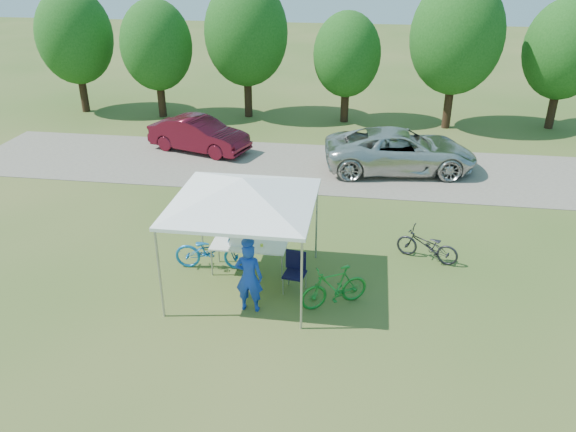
{
  "coord_description": "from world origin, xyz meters",
  "views": [
    {
      "loc": [
        2.64,
        -11.04,
        7.28
      ],
      "look_at": [
        0.7,
        2.0,
        0.91
      ],
      "focal_mm": 35.0,
      "sensor_mm": 36.0,
      "label": 1
    }
  ],
  "objects_px": {
    "folding_table": "(249,246)",
    "minivan": "(400,150)",
    "bike_blue": "(212,251)",
    "bike_dark": "(427,245)",
    "bike_green": "(334,287)",
    "cyclist": "(249,277)",
    "cooler": "(240,237)",
    "sedan": "(199,135)",
    "folding_chair": "(295,268)"
  },
  "relations": [
    {
      "from": "folding_table",
      "to": "bike_blue",
      "type": "height_order",
      "value": "bike_blue"
    },
    {
      "from": "folding_table",
      "to": "bike_dark",
      "type": "bearing_deg",
      "value": 15.44
    },
    {
      "from": "folding_table",
      "to": "bike_green",
      "type": "xyz_separation_m",
      "value": [
        2.17,
        -1.16,
        -0.22
      ]
    },
    {
      "from": "folding_table",
      "to": "bike_green",
      "type": "height_order",
      "value": "bike_green"
    },
    {
      "from": "folding_chair",
      "to": "bike_dark",
      "type": "xyz_separation_m",
      "value": [
        3.13,
        1.81,
        -0.14
      ]
    },
    {
      "from": "bike_blue",
      "to": "bike_green",
      "type": "relative_size",
      "value": 1.15
    },
    {
      "from": "bike_green",
      "to": "minivan",
      "type": "relative_size",
      "value": 0.3
    },
    {
      "from": "bike_green",
      "to": "sedan",
      "type": "bearing_deg",
      "value": -177.72
    },
    {
      "from": "folding_chair",
      "to": "bike_green",
      "type": "distance_m",
      "value": 1.1
    },
    {
      "from": "bike_blue",
      "to": "bike_dark",
      "type": "distance_m",
      "value": 5.43
    },
    {
      "from": "folding_chair",
      "to": "cyclist",
      "type": "height_order",
      "value": "cyclist"
    },
    {
      "from": "cooler",
      "to": "bike_blue",
      "type": "bearing_deg",
      "value": 178.42
    },
    {
      "from": "minivan",
      "to": "sedan",
      "type": "bearing_deg",
      "value": 74.92
    },
    {
      "from": "cooler",
      "to": "minivan",
      "type": "bearing_deg",
      "value": 61.65
    },
    {
      "from": "bike_blue",
      "to": "sedan",
      "type": "xyz_separation_m",
      "value": [
        -2.84,
        8.49,
        0.19
      ]
    },
    {
      "from": "bike_blue",
      "to": "bike_dark",
      "type": "relative_size",
      "value": 1.15
    },
    {
      "from": "cooler",
      "to": "bike_green",
      "type": "distance_m",
      "value": 2.69
    },
    {
      "from": "cyclist",
      "to": "bike_dark",
      "type": "bearing_deg",
      "value": -144.06
    },
    {
      "from": "cooler",
      "to": "bike_dark",
      "type": "xyz_separation_m",
      "value": [
        4.57,
        1.2,
        -0.51
      ]
    },
    {
      "from": "folding_chair",
      "to": "cooler",
      "type": "bearing_deg",
      "value": 166.05
    },
    {
      "from": "sedan",
      "to": "minivan",
      "type": "bearing_deg",
      "value": -80.01
    },
    {
      "from": "minivan",
      "to": "folding_table",
      "type": "bearing_deg",
      "value": 145.23
    },
    {
      "from": "folding_table",
      "to": "cooler",
      "type": "relative_size",
      "value": 3.7
    },
    {
      "from": "bike_dark",
      "to": "folding_chair",
      "type": "bearing_deg",
      "value": -39.05
    },
    {
      "from": "cooler",
      "to": "sedan",
      "type": "xyz_separation_m",
      "value": [
        -3.57,
        8.51,
        -0.25
      ]
    },
    {
      "from": "bike_green",
      "to": "sedan",
      "type": "relative_size",
      "value": 0.4
    },
    {
      "from": "folding_table",
      "to": "bike_blue",
      "type": "bearing_deg",
      "value": 178.79
    },
    {
      "from": "cyclist",
      "to": "cooler",
      "type": "bearing_deg",
      "value": -69.27
    },
    {
      "from": "bike_dark",
      "to": "sedan",
      "type": "bearing_deg",
      "value": -111.03
    },
    {
      "from": "cooler",
      "to": "bike_green",
      "type": "bearing_deg",
      "value": -25.84
    },
    {
      "from": "bike_green",
      "to": "sedan",
      "type": "height_order",
      "value": "sedan"
    },
    {
      "from": "folding_table",
      "to": "cooler",
      "type": "distance_m",
      "value": 0.31
    },
    {
      "from": "folding_table",
      "to": "minivan",
      "type": "xyz_separation_m",
      "value": [
        3.84,
        7.53,
        0.05
      ]
    },
    {
      "from": "minivan",
      "to": "cooler",
      "type": "bearing_deg",
      "value": 143.91
    },
    {
      "from": "folding_table",
      "to": "cooler",
      "type": "bearing_deg",
      "value": -180.0
    },
    {
      "from": "folding_table",
      "to": "minivan",
      "type": "bearing_deg",
      "value": 62.97
    },
    {
      "from": "folding_chair",
      "to": "cooler",
      "type": "height_order",
      "value": "cooler"
    },
    {
      "from": "folding_chair",
      "to": "sedan",
      "type": "distance_m",
      "value": 10.41
    },
    {
      "from": "bike_dark",
      "to": "minivan",
      "type": "height_order",
      "value": "minivan"
    },
    {
      "from": "cooler",
      "to": "bike_dark",
      "type": "distance_m",
      "value": 4.76
    },
    {
      "from": "folding_chair",
      "to": "bike_green",
      "type": "relative_size",
      "value": 0.59
    },
    {
      "from": "minivan",
      "to": "bike_green",
      "type": "bearing_deg",
      "value": 161.35
    },
    {
      "from": "folding_table",
      "to": "folding_chair",
      "type": "height_order",
      "value": "folding_chair"
    },
    {
      "from": "bike_blue",
      "to": "minivan",
      "type": "height_order",
      "value": "minivan"
    },
    {
      "from": "folding_table",
      "to": "folding_chair",
      "type": "bearing_deg",
      "value": -26.6
    },
    {
      "from": "cooler",
      "to": "minivan",
      "type": "distance_m",
      "value": 8.56
    },
    {
      "from": "folding_chair",
      "to": "cyclist",
      "type": "xyz_separation_m",
      "value": [
        -0.88,
        -0.97,
        0.27
      ]
    },
    {
      "from": "sedan",
      "to": "bike_dark",
      "type": "bearing_deg",
      "value": -114.59
    },
    {
      "from": "folding_table",
      "to": "folding_chair",
      "type": "xyz_separation_m",
      "value": [
        1.22,
        -0.61,
        -0.15
      ]
    },
    {
      "from": "bike_blue",
      "to": "minivan",
      "type": "relative_size",
      "value": 0.35
    }
  ]
}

